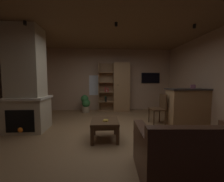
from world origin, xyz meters
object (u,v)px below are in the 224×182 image
leather_couch (199,157)px  potted_floor_plant (85,103)px  dining_chair (160,107)px  wall_mounted_tv (151,78)px  table_book_0 (106,120)px  coffee_table (105,124)px  tissue_box (193,86)px  bookshelf_cabinet (119,87)px  kitchen_bar_counter (190,107)px  stone_fireplace (27,85)px

leather_couch → potted_floor_plant: 4.54m
dining_chair → wall_mounted_tv: size_ratio=1.11×
table_book_0 → potted_floor_plant: potted_floor_plant is taller
coffee_table → wall_mounted_tv: (2.12, 3.13, 1.10)m
tissue_box → dining_chair: (-0.98, 0.08, -0.63)m
bookshelf_cabinet → potted_floor_plant: size_ratio=2.86×
table_book_0 → potted_floor_plant: bearing=106.3°
leather_couch → wall_mounted_tv: bearing=79.2°
tissue_box → table_book_0: tissue_box is taller
wall_mounted_tv → leather_couch: bearing=-100.8°
kitchen_bar_counter → table_book_0: size_ratio=13.19×
kitchen_bar_counter → potted_floor_plant: size_ratio=1.85×
wall_mounted_tv → potted_floor_plant: bearing=-171.7°
bookshelf_cabinet → tissue_box: bookshelf_cabinet is taller
stone_fireplace → potted_floor_plant: (1.26, 2.01, -0.85)m
potted_floor_plant → wall_mounted_tv: wall_mounted_tv is taller
stone_fireplace → table_book_0: 2.33m
leather_couch → table_book_0: bearing=134.1°
stone_fireplace → dining_chair: 3.82m
kitchen_bar_counter → potted_floor_plant: bearing=151.4°
kitchen_bar_counter → coffee_table: size_ratio=2.09×
dining_chair → potted_floor_plant: (-2.49, 1.67, -0.15)m
table_book_0 → dining_chair: dining_chair is taller
stone_fireplace → bookshelf_cabinet: size_ratio=1.30×
kitchen_bar_counter → table_book_0: (-2.55, -0.93, -0.10)m
leather_couch → potted_floor_plant: leather_couch is taller
leather_couch → coffee_table: size_ratio=2.55×
kitchen_bar_counter → leather_couch: bearing=-120.4°
kitchen_bar_counter → tissue_box: (0.11, 0.08, 0.60)m
leather_couch → coffee_table: leather_couch is taller
kitchen_bar_counter → leather_couch: 2.58m
bookshelf_cabinet → wall_mounted_tv: 1.53m
kitchen_bar_counter → table_book_0: bearing=-160.0°
bookshelf_cabinet → leather_couch: (0.61, -4.26, -0.73)m
tissue_box → coffee_table: (-2.68, -0.95, -0.81)m
coffee_table → potted_floor_plant: potted_floor_plant is taller
potted_floor_plant → tissue_box: bearing=-26.8°
wall_mounted_tv → bookshelf_cabinet: bearing=-171.8°
stone_fireplace → coffee_table: (2.05, -0.69, -0.88)m
kitchen_bar_counter → tissue_box: 0.62m
stone_fireplace → kitchen_bar_counter: size_ratio=2.01×
coffee_table → table_book_0: bearing=-71.5°
wall_mounted_tv → coffee_table: bearing=-124.1°
stone_fireplace → coffee_table: size_ratio=4.19×
coffee_table → table_book_0: table_book_0 is taller
wall_mounted_tv → table_book_0: bearing=-123.4°
kitchen_bar_counter → dining_chair: (-0.87, 0.16, -0.02)m
potted_floor_plant → table_book_0: bearing=-73.7°
dining_chair → wall_mounted_tv: 2.33m
table_book_0 → coffee_table: bearing=108.5°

